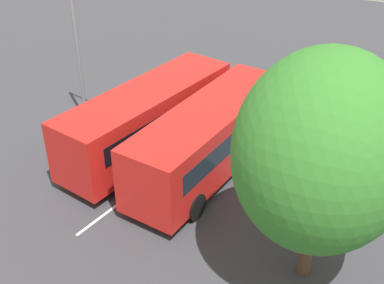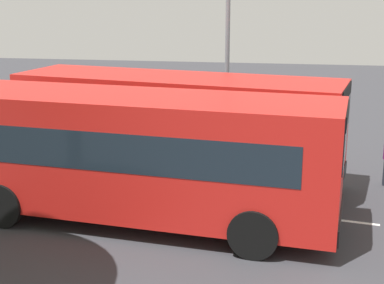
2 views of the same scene
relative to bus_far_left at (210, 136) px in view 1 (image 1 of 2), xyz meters
The scene contains 7 objects.
ground_plane 2.41m from the bus_far_left, 95.08° to the left, with size 61.97×61.97×0.00m, color #38383D.
bus_far_left is the anchor object (origin of this frame).
bus_center_left 3.20m from the bus_far_left, 84.93° to the left, with size 9.71×4.21×3.11m.
pedestrian 7.37m from the bus_far_left, 30.88° to the left, with size 0.45×0.45×1.66m.
street_lamp 8.02m from the bus_far_left, 81.04° to the left, with size 0.77×2.66×8.36m.
depot_tree 7.35m from the bus_far_left, 127.10° to the right, with size 5.80×5.22×7.86m.
lane_stripe_outer_left 2.41m from the bus_far_left, 95.08° to the left, with size 11.87×0.12×0.01m, color silver.
Camera 1 is at (-16.18, -8.94, 12.41)m, focal length 46.14 mm.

